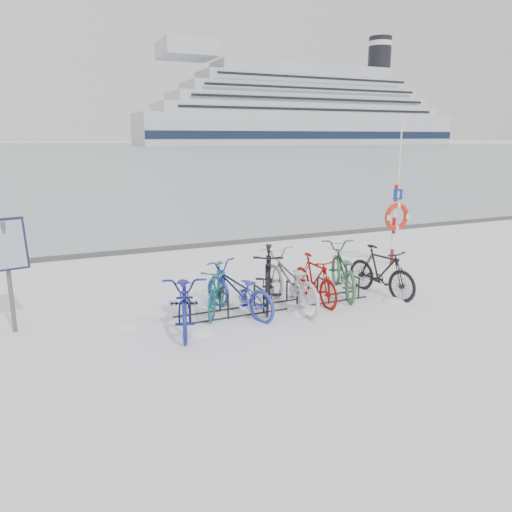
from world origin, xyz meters
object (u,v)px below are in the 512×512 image
at_px(info_board, 6,252).
at_px(cruise_ferry, 301,114).
at_px(bike_rack, 276,298).
at_px(lifebuoy_station, 396,217).

relative_size(info_board, cruise_ferry, 0.01).
distance_m(bike_rack, info_board, 4.86).
distance_m(info_board, cruise_ferry, 219.24).
bearing_deg(info_board, cruise_ferry, 48.52).
bearing_deg(lifebuoy_station, bike_rack, -157.68).
bearing_deg(cruise_ferry, info_board, -120.13).
bearing_deg(bike_rack, cruise_ferry, 61.01).
xyz_separation_m(info_board, lifebuoy_station, (8.96, 1.12, -0.15)).
relative_size(bike_rack, cruise_ferry, 0.03).
height_order(bike_rack, cruise_ferry, cruise_ferry).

